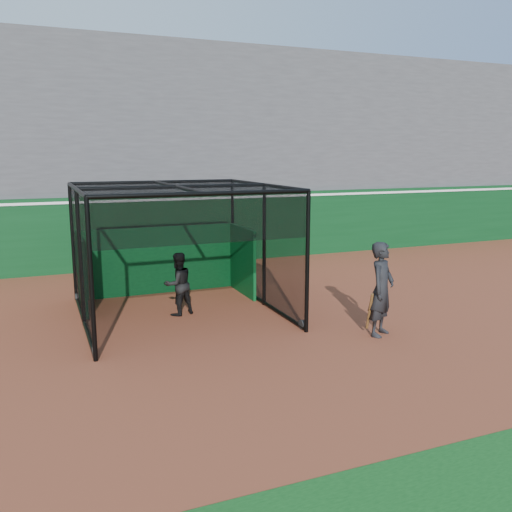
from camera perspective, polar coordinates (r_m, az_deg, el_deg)
name	(u,v)px	position (r m, az deg, el deg)	size (l,w,h in m)	color
ground	(261,338)	(11.81, 0.56, -8.61)	(120.00, 120.00, 0.00)	brown
outfield_wall	(168,229)	(19.44, -9.22, 2.83)	(50.00, 0.50, 2.50)	#0A3916
grandstand	(144,140)	(22.96, -11.66, 11.91)	(50.00, 7.85, 8.95)	#4C4C4F
batting_cage	(178,252)	(13.26, -8.20, 0.42)	(4.63, 4.89, 3.14)	black
batter	(178,284)	(13.38, -8.20, -2.93)	(0.76, 0.59, 1.55)	black
on_deck_player	(382,289)	(12.02, 13.08, -3.43)	(0.90, 0.83, 2.06)	black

